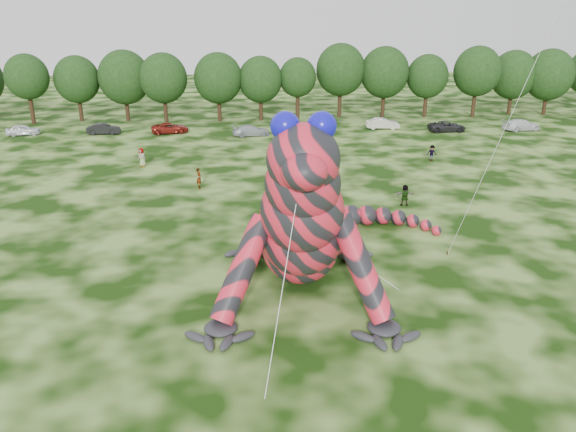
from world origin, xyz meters
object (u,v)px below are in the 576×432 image
(tree_11, at_px, (384,82))
(tree_15, at_px, (548,82))
(tree_5, at_px, (125,86))
(spectator_5, at_px, (405,195))
(tree_3, at_px, (29,89))
(car_3, at_px, (251,131))
(spectator_2, at_px, (432,153))
(car_7, at_px, (521,125))
(tree_14, at_px, (513,82))
(car_6, at_px, (447,126))
(tree_7, at_px, (219,87))
(car_1, at_px, (104,129))
(tree_13, at_px, (476,82))
(spectator_4, at_px, (142,157))
(car_0, at_px, (23,130))
(flying_kite, at_px, (562,3))
(car_2, at_px, (170,128))
(spectator_0, at_px, (199,178))
(tree_4, at_px, (78,89))
(inflatable_gecko, at_px, (300,189))
(tree_12, at_px, (427,86))
(tree_9, at_px, (298,89))
(car_5, at_px, (383,123))
(tree_8, at_px, (261,88))
(spectator_1, at_px, (289,188))
(tree_6, at_px, (164,88))
(tree_10, at_px, (340,81))

(tree_11, bearing_deg, tree_15, -0.98)
(tree_5, distance_m, spectator_5, 49.32)
(tree_3, distance_m, car_3, 31.88)
(tree_15, distance_m, spectator_2, 36.73)
(car_7, bearing_deg, tree_14, -30.13)
(car_6, distance_m, car_7, 9.95)
(tree_7, relative_size, spectator_2, 5.66)
(spectator_2, bearing_deg, car_1, 155.60)
(tree_14, distance_m, car_6, 18.88)
(tree_3, distance_m, tree_13, 62.85)
(tree_14, bearing_deg, spectator_4, -152.84)
(tree_7, xyz_separation_m, tree_15, (48.56, 0.97, 0.08))
(tree_7, distance_m, car_0, 25.81)
(flying_kite, relative_size, tree_13, 1.71)
(tree_14, relative_size, car_7, 1.85)
(car_0, bearing_deg, tree_7, -83.76)
(car_2, height_order, spectator_5, spectator_5)
(car_3, xyz_separation_m, spectator_0, (-5.17, -21.76, 0.26))
(spectator_5, bearing_deg, spectator_2, -110.59)
(tree_4, height_order, spectator_0, tree_4)
(inflatable_gecko, height_order, car_7, inflatable_gecko)
(tree_4, height_order, car_0, tree_4)
(car_1, distance_m, car_2, 8.31)
(tree_4, height_order, spectator_4, tree_4)
(car_0, xyz_separation_m, spectator_4, (17.18, -16.68, 0.26))
(tree_12, height_order, tree_13, tree_13)
(car_0, xyz_separation_m, car_1, (9.94, -0.28, -0.00))
(tree_9, distance_m, car_5, 13.73)
(car_6, height_order, car_7, car_7)
(spectator_4, xyz_separation_m, spectator_2, (29.71, -0.50, -0.10))
(tree_8, bearing_deg, spectator_0, -102.06)
(tree_8, bearing_deg, car_0, -165.86)
(spectator_1, bearing_deg, tree_12, 114.79)
(car_6, bearing_deg, tree_8, 66.02)
(inflatable_gecko, bearing_deg, tree_6, 110.09)
(car_0, bearing_deg, tree_3, -1.49)
(tree_11, height_order, car_3, tree_11)
(tree_4, height_order, spectator_1, tree_4)
(car_0, bearing_deg, inflatable_gecko, -155.21)
(tree_7, xyz_separation_m, tree_10, (17.48, 1.77, 0.51))
(spectator_5, bearing_deg, spectator_1, -10.81)
(tree_13, relative_size, tree_14, 1.08)
(inflatable_gecko, relative_size, spectator_2, 12.58)
(car_6, height_order, spectator_5, spectator_5)
(tree_8, distance_m, car_0, 31.42)
(tree_4, bearing_deg, tree_9, -2.55)
(car_0, bearing_deg, tree_11, -90.35)
(tree_9, relative_size, spectator_2, 5.19)
(car_1, bearing_deg, tree_13, -81.59)
(tree_5, distance_m, car_3, 21.40)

